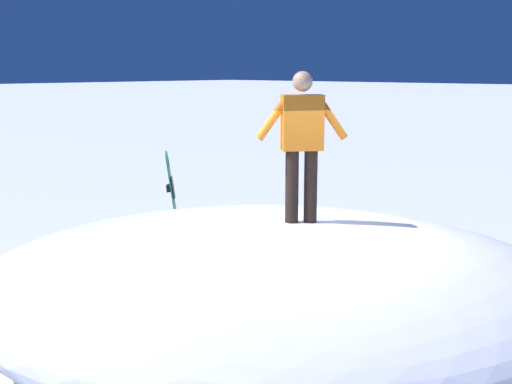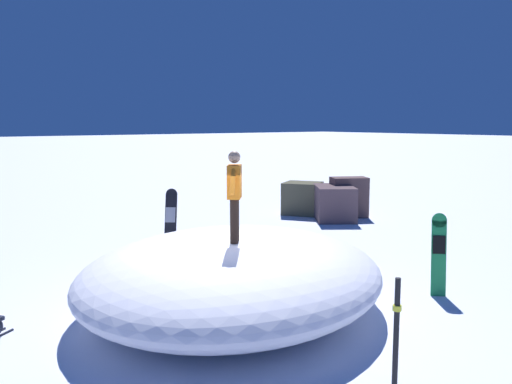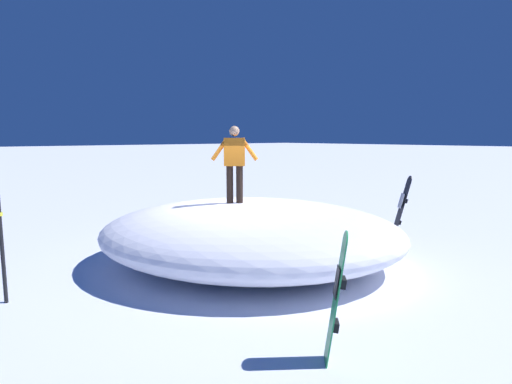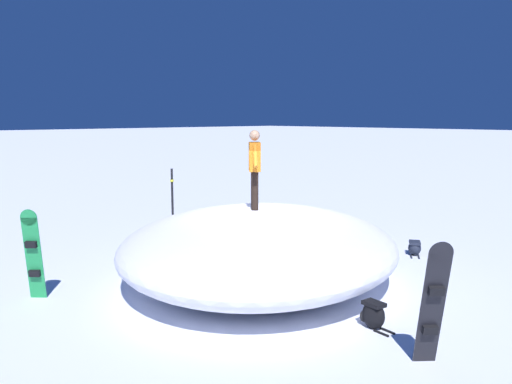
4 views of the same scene
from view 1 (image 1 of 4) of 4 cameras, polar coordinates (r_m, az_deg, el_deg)
ground at (r=7.10m, az=4.70°, el=-13.37°), size 240.00×240.00×0.00m
snow_mound at (r=6.88m, az=1.33°, el=-8.23°), size 8.07×8.27×1.32m
snowboarder_standing at (r=6.67m, az=4.11°, el=4.82°), size 0.79×0.69×1.57m
snowboard_secondary_upright at (r=10.59m, az=-7.43°, el=-0.52°), size 0.36×0.36×1.62m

